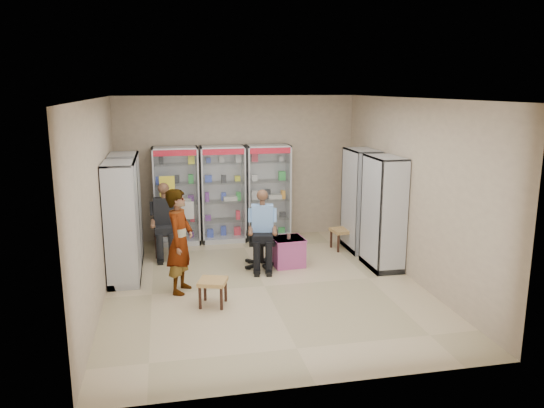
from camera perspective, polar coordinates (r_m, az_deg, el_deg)
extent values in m
plane|color=tan|center=(8.73, -0.81, -8.82)|extent=(6.00, 6.00, 0.00)
cube|color=tan|center=(11.22, -3.71, 3.89)|extent=(5.00, 0.02, 3.00)
cube|color=tan|center=(5.47, 5.05, -5.33)|extent=(5.00, 0.02, 3.00)
cube|color=tan|center=(8.22, -18.23, 0.12)|extent=(0.02, 6.00, 3.00)
cube|color=tan|center=(9.09, 14.83, 1.48)|extent=(0.02, 6.00, 3.00)
cube|color=silver|center=(8.13, -0.88, 11.28)|extent=(5.00, 6.00, 0.02)
cube|color=#B6BABE|center=(10.94, -10.24, 0.84)|extent=(0.90, 0.50, 2.00)
cube|color=silver|center=(11.00, -5.29, 1.05)|extent=(0.90, 0.50, 2.00)
cube|color=#B2B4BA|center=(11.14, -0.43, 1.25)|extent=(0.90, 0.50, 2.00)
cube|color=#A0A2A7|center=(10.52, 9.53, 0.40)|extent=(0.90, 0.50, 2.00)
cube|color=#9DA0A4|center=(9.53, 11.89, -0.96)|extent=(0.90, 0.50, 2.00)
cube|color=#B6BABE|center=(10.05, -15.39, -0.44)|extent=(0.90, 0.50, 2.00)
cube|color=silver|center=(8.98, -15.82, -1.98)|extent=(0.90, 0.50, 2.00)
cube|color=#311E13|center=(10.35, -11.40, -2.90)|extent=(0.42, 0.42, 0.94)
cube|color=black|center=(9.50, -1.09, -3.70)|extent=(0.66, 0.66, 1.05)
cube|color=#BE4C89|center=(9.62, 1.72, -5.15)|extent=(0.57, 0.55, 0.51)
cylinder|color=#571707|center=(9.48, 1.82, -3.45)|extent=(0.07, 0.07, 0.11)
cube|color=#A98647|center=(10.67, 7.56, -3.75)|extent=(0.46, 0.46, 0.41)
cube|color=#9D8642|center=(7.99, -6.37, -9.43)|extent=(0.50, 0.50, 0.40)
imported|color=gray|center=(8.38, -9.87, -3.95)|extent=(0.58, 0.70, 1.65)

